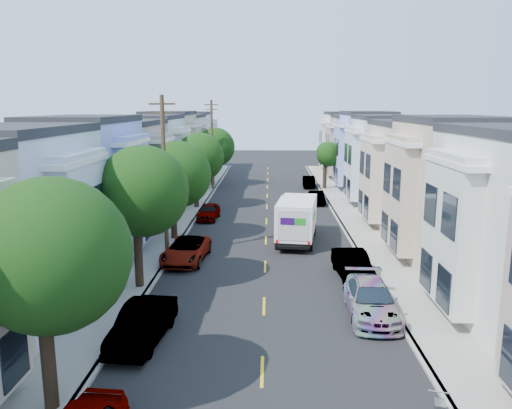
{
  "coord_description": "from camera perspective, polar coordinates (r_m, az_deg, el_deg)",
  "views": [
    {
      "loc": [
        0.22,
        -28.58,
        9.49
      ],
      "look_at": [
        -0.77,
        8.15,
        2.2
      ],
      "focal_mm": 35.0,
      "sensor_mm": 36.0,
      "label": 1
    }
  ],
  "objects": [
    {
      "name": "ground",
      "position": [
        30.12,
        1.05,
        -7.15
      ],
      "size": [
        160.0,
        160.0,
        0.0
      ],
      "primitive_type": "plane",
      "color": "black",
      "rests_on": "ground"
    },
    {
      "name": "road_slab",
      "position": [
        44.6,
        1.22,
        -1.05
      ],
      "size": [
        12.0,
        70.0,
        0.02
      ],
      "primitive_type": "cube",
      "color": "black",
      "rests_on": "ground"
    },
    {
      "name": "curb_left",
      "position": [
        45.03,
        -6.5,
        -0.92
      ],
      "size": [
        0.3,
        70.0,
        0.15
      ],
      "primitive_type": "cube",
      "color": "gray",
      "rests_on": "ground"
    },
    {
      "name": "curb_right",
      "position": [
        44.97,
        8.96,
        -1.0
      ],
      "size": [
        0.3,
        70.0,
        0.15
      ],
      "primitive_type": "cube",
      "color": "gray",
      "rests_on": "ground"
    },
    {
      "name": "sidewalk_left",
      "position": [
        45.23,
        -8.13,
        -0.91
      ],
      "size": [
        2.6,
        70.0,
        0.15
      ],
      "primitive_type": "cube",
      "color": "gray",
      "rests_on": "ground"
    },
    {
      "name": "sidewalk_right",
      "position": [
        45.15,
        10.59,
        -1.01
      ],
      "size": [
        2.6,
        70.0,
        0.15
      ],
      "primitive_type": "cube",
      "color": "gray",
      "rests_on": "ground"
    },
    {
      "name": "centerline",
      "position": [
        44.6,
        1.22,
        -1.07
      ],
      "size": [
        0.12,
        70.0,
        0.01
      ],
      "primitive_type": "cube",
      "color": "gold",
      "rests_on": "ground"
    },
    {
      "name": "townhouse_row_left",
      "position": [
        46.03,
        -12.8,
        -0.96
      ],
      "size": [
        5.0,
        70.0,
        8.5
      ],
      "primitive_type": "cube",
      "color": "beige",
      "rests_on": "ground"
    },
    {
      "name": "townhouse_row_right",
      "position": [
        45.92,
        15.28,
        -1.11
      ],
      "size": [
        5.0,
        70.0,
        8.5
      ],
      "primitive_type": "cube",
      "color": "beige",
      "rests_on": "ground"
    },
    {
      "name": "tree_a",
      "position": [
        16.08,
        -22.58,
        -5.44
      ],
      "size": [
        4.7,
        4.7,
        7.49
      ],
      "color": "black",
      "rests_on": "ground"
    },
    {
      "name": "tree_b",
      "position": [
        26.04,
        -13.0,
        1.45
      ],
      "size": [
        4.7,
        4.7,
        7.57
      ],
      "color": "black",
      "rests_on": "ground"
    },
    {
      "name": "tree_c",
      "position": [
        35.53,
        -9.07,
        3.39
      ],
      "size": [
        4.7,
        4.7,
        7.1
      ],
      "color": "black",
      "rests_on": "ground"
    },
    {
      "name": "tree_d",
      "position": [
        46.55,
        -6.55,
        5.39
      ],
      "size": [
        4.51,
        4.51,
        7.1
      ],
      "color": "black",
      "rests_on": "ground"
    },
    {
      "name": "tree_e",
      "position": [
        59.81,
        -4.75,
        6.54
      ],
      "size": [
        4.62,
        4.62,
        6.98
      ],
      "color": "black",
      "rests_on": "ground"
    },
    {
      "name": "tree_far_r",
      "position": [
        57.73,
        8.21,
        5.64
      ],
      "size": [
        2.82,
        2.82,
        5.47
      ],
      "color": "black",
      "rests_on": "ground"
    },
    {
      "name": "utility_pole_near",
      "position": [
        31.57,
        -10.41,
        3.14
      ],
      "size": [
        1.6,
        0.26,
        10.0
      ],
      "color": "#42301E",
      "rests_on": "ground"
    },
    {
      "name": "utility_pole_far",
      "position": [
        57.12,
        -5.05,
        6.82
      ],
      "size": [
        1.6,
        0.26,
        10.0
      ],
      "color": "#42301E",
      "rests_on": "ground"
    },
    {
      "name": "fedex_truck",
      "position": [
        35.28,
        4.7,
        -1.51
      ],
      "size": [
        2.5,
        6.48,
        3.11
      ],
      "rotation": [
        0.0,
        0.0,
        -0.14
      ],
      "color": "white",
      "rests_on": "ground"
    },
    {
      "name": "lead_sedan",
      "position": [
        43.25,
        4.5,
        -0.47
      ],
      "size": [
        2.04,
        4.75,
        1.51
      ],
      "primitive_type": "imported",
      "rotation": [
        0.0,
        0.0,
        0.06
      ],
      "color": "black",
      "rests_on": "ground"
    },
    {
      "name": "parked_left_b",
      "position": [
        21.33,
        -12.84,
        -13.2
      ],
      "size": [
        2.08,
        4.76,
        1.54
      ],
      "primitive_type": "imported",
      "rotation": [
        0.0,
        0.0,
        -0.1
      ],
      "color": "black",
      "rests_on": "ground"
    },
    {
      "name": "parked_left_c",
      "position": [
        31.24,
        -7.99,
        -5.21
      ],
      "size": [
        2.74,
        5.29,
        1.43
      ],
      "primitive_type": "imported",
      "rotation": [
        0.0,
        0.0,
        -0.07
      ],
      "color": "#B9BCBF",
      "rests_on": "ground"
    },
    {
      "name": "parked_left_d",
      "position": [
        42.39,
        -5.43,
        -0.84
      ],
      "size": [
        1.86,
        4.23,
        1.34
      ],
      "primitive_type": "imported",
      "rotation": [
        0.0,
        0.0,
        -0.07
      ],
      "color": "black",
      "rests_on": "ground"
    },
    {
      "name": "parked_right_a",
      "position": [
        23.78,
        13.0,
        -10.59
      ],
      "size": [
        2.28,
        5.18,
        1.54
      ],
      "primitive_type": "imported",
      "rotation": [
        0.0,
        0.0,
        -0.02
      ],
      "color": "slate",
      "rests_on": "ground"
    },
    {
      "name": "parked_right_b",
      "position": [
        28.55,
        10.98,
        -6.82
      ],
      "size": [
        1.91,
        4.6,
        1.5
      ],
      "primitive_type": "imported",
      "rotation": [
        0.0,
        0.0,
        0.07
      ],
      "color": "silver",
      "rests_on": "ground"
    },
    {
      "name": "parked_right_c",
      "position": [
        49.27,
        6.97,
        0.76
      ],
      "size": [
        1.45,
        3.73,
        1.23
      ],
      "primitive_type": "imported",
      "rotation": [
        0.0,
        0.0,
        0.04
      ],
      "color": "black",
      "rests_on": "ground"
    },
    {
      "name": "parked_right_d",
      "position": [
        59.25,
        6.06,
        2.57
      ],
      "size": [
        1.46,
        3.91,
        1.29
      ],
      "primitive_type": "imported",
      "rotation": [
        0.0,
        0.0,
        -0.02
      ],
      "color": "black",
      "rests_on": "ground"
    }
  ]
}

